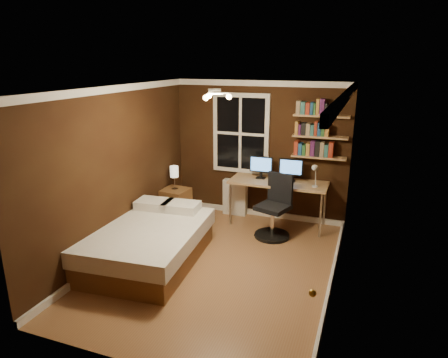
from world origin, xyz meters
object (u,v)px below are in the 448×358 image
(nightstand, at_px, (175,204))
(monitor_right, at_px, (291,170))
(radiator, at_px, (235,197))
(office_chair, at_px, (274,213))
(desk, at_px, (278,185))
(bedside_lamp, at_px, (174,178))
(bed, at_px, (149,243))
(desk_lamp, at_px, (315,176))
(monitor_left, at_px, (261,167))

(nightstand, bearing_deg, monitor_right, 20.46)
(radiator, distance_m, office_chair, 1.17)
(desk, relative_size, monitor_right, 4.09)
(desk, height_order, monitor_right, monitor_right)
(bedside_lamp, bearing_deg, bed, -76.79)
(bed, height_order, radiator, same)
(desk, xyz_separation_m, desk_lamp, (0.64, -0.17, 0.28))
(bed, bearing_deg, nightstand, 98.49)
(bedside_lamp, bearing_deg, desk_lamp, 5.06)
(nightstand, relative_size, monitor_right, 1.39)
(bedside_lamp, relative_size, monitor_right, 1.05)
(bed, height_order, nightstand, bed)
(bedside_lamp, height_order, office_chair, office_chair)
(nightstand, xyz_separation_m, bedside_lamp, (0.00, 0.00, 0.51))
(desk_lamp, bearing_deg, nightstand, -174.94)
(bed, relative_size, desk, 1.24)
(nightstand, distance_m, desk, 1.92)
(desk_lamp, xyz_separation_m, office_chair, (-0.58, -0.32, -0.62))
(radiator, distance_m, desk_lamp, 1.70)
(nightstand, xyz_separation_m, desk_lamp, (2.46, 0.22, 0.74))
(radiator, distance_m, monitor_left, 0.86)
(desk_lamp, bearing_deg, bed, -139.12)
(office_chair, bearing_deg, bedside_lamp, -165.02)
(monitor_left, distance_m, office_chair, 0.93)
(radiator, relative_size, desk, 0.40)
(nightstand, height_order, monitor_right, monitor_right)
(radiator, bearing_deg, bed, -104.80)
(bed, bearing_deg, desk_lamp, 36.16)
(nightstand, height_order, office_chair, office_chair)
(bedside_lamp, xyz_separation_m, office_chair, (1.88, -0.10, -0.38))
(monitor_right, distance_m, office_chair, 0.84)
(radiator, xyz_separation_m, desk_lamp, (1.51, -0.39, 0.69))
(monitor_left, height_order, monitor_right, same)
(desk, relative_size, desk_lamp, 3.86)
(radiator, bearing_deg, office_chair, -37.57)
(desk_lamp, bearing_deg, bedside_lamp, -174.94)
(radiator, bearing_deg, desk_lamp, -14.64)
(office_chair, bearing_deg, monitor_left, 142.84)
(nightstand, height_order, radiator, radiator)
(desk, bearing_deg, bedside_lamp, -167.83)
(nightstand, height_order, desk, desk)
(bedside_lamp, bearing_deg, nightstand, 0.00)
(monitor_left, xyz_separation_m, desk_lamp, (0.98, -0.26, 0.02))
(nightstand, height_order, desk_lamp, desk_lamp)
(monitor_right, bearing_deg, nightstand, -166.66)
(nightstand, relative_size, desk_lamp, 1.31)
(bed, bearing_deg, radiator, 70.48)
(bedside_lamp, height_order, desk, bedside_lamp)
(nightstand, xyz_separation_m, monitor_left, (1.48, 0.48, 0.72))
(radiator, xyz_separation_m, monitor_right, (1.06, -0.13, 0.67))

